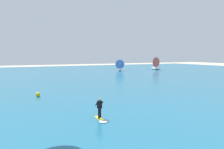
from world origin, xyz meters
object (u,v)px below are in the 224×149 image
Objects in this scene: kitesurfer at (100,112)px; sailboat_outermost at (154,63)px; marker_buoy at (38,95)px; sailboat_mid_right at (120,65)px.

sailboat_outermost reaches higher than kitesurfer.
sailboat_outermost is at bearing 37.86° from marker_buoy.
sailboat_outermost is 8.50× the size of marker_buoy.
kitesurfer is 51.04m from sailboat_mid_right.
sailboat_mid_right is 0.83× the size of sailboat_outermost.
kitesurfer is at bearing -119.67° from sailboat_mid_right.
kitesurfer is at bearing -74.29° from marker_buoy.
sailboat_mid_right is (25.26, 44.34, 1.20)m from kitesurfer.
sailboat_mid_right is at bearing 48.87° from marker_buoy.
sailboat_mid_right reaches higher than kitesurfer.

